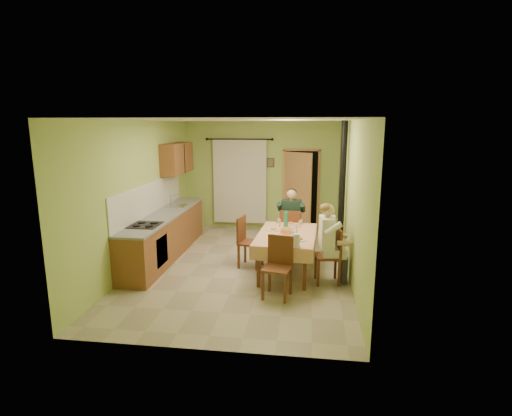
# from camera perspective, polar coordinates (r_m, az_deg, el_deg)

# --- Properties ---
(floor) EXTENTS (4.00, 6.00, 0.01)m
(floor) POSITION_cam_1_polar(r_m,az_deg,el_deg) (7.92, -1.91, -8.27)
(floor) COLOR tan
(floor) RESTS_ON ground
(room_shell) EXTENTS (4.04, 6.04, 2.82)m
(room_shell) POSITION_cam_1_polar(r_m,az_deg,el_deg) (7.49, -2.00, 4.92)
(room_shell) COLOR #AECA67
(room_shell) RESTS_ON ground
(kitchen_run) EXTENTS (0.64, 3.64, 1.56)m
(kitchen_run) POSITION_cam_1_polar(r_m,az_deg,el_deg) (8.57, -12.84, -3.61)
(kitchen_run) COLOR brown
(kitchen_run) RESTS_ON ground
(upper_cabinets) EXTENTS (0.35, 1.40, 0.70)m
(upper_cabinets) POSITION_cam_1_polar(r_m,az_deg,el_deg) (9.57, -11.19, 7.00)
(upper_cabinets) COLOR brown
(upper_cabinets) RESTS_ON room_shell
(curtain) EXTENTS (1.70, 0.07, 2.22)m
(curtain) POSITION_cam_1_polar(r_m,az_deg,el_deg) (10.49, -2.34, 3.85)
(curtain) COLOR black
(curtain) RESTS_ON ground
(doorway) EXTENTS (0.96, 0.52, 2.15)m
(doorway) POSITION_cam_1_polar(r_m,az_deg,el_deg) (10.33, 6.22, 2.48)
(doorway) COLOR black
(doorway) RESTS_ON ground
(dining_table) EXTENTS (1.15, 1.81, 0.76)m
(dining_table) POSITION_cam_1_polar(r_m,az_deg,el_deg) (7.46, 4.36, -6.49)
(dining_table) COLOR #E4A17A
(dining_table) RESTS_ON ground
(tableware) EXTENTS (0.75, 1.68, 0.33)m
(tableware) POSITION_cam_1_polar(r_m,az_deg,el_deg) (7.25, 4.56, -3.46)
(tableware) COLOR white
(tableware) RESTS_ON dining_table
(chair_far) EXTENTS (0.46, 0.46, 0.99)m
(chair_far) POSITION_cam_1_polar(r_m,az_deg,el_deg) (8.52, 4.95, -4.79)
(chair_far) COLOR brown
(chair_far) RESTS_ON ground
(chair_near) EXTENTS (0.50, 0.50, 0.98)m
(chair_near) POSITION_cam_1_polar(r_m,az_deg,el_deg) (6.49, 3.07, -10.18)
(chair_near) COLOR brown
(chair_near) RESTS_ON ground
(chair_right) EXTENTS (0.46, 0.46, 0.97)m
(chair_right) POSITION_cam_1_polar(r_m,az_deg,el_deg) (7.15, 10.25, -8.24)
(chair_right) COLOR brown
(chair_right) RESTS_ON ground
(chair_left) EXTENTS (0.50, 0.50, 0.99)m
(chair_left) POSITION_cam_1_polar(r_m,az_deg,el_deg) (7.81, -0.87, -6.30)
(chair_left) COLOR brown
(chair_left) RESTS_ON ground
(man_far) EXTENTS (0.60, 0.48, 1.39)m
(man_far) POSITION_cam_1_polar(r_m,az_deg,el_deg) (8.38, 5.04, -0.90)
(man_far) COLOR #192D23
(man_far) RESTS_ON chair_far
(man_right) EXTENTS (0.50, 0.61, 1.39)m
(man_right) POSITION_cam_1_polar(r_m,az_deg,el_deg) (6.97, 10.32, -3.69)
(man_right) COLOR white
(man_right) RESTS_ON chair_right
(stove_flue) EXTENTS (0.24, 0.24, 2.80)m
(stove_flue) POSITION_cam_1_polar(r_m,az_deg,el_deg) (8.14, 12.06, -0.45)
(stove_flue) COLOR black
(stove_flue) RESTS_ON ground
(picture_back) EXTENTS (0.19, 0.03, 0.23)m
(picture_back) POSITION_cam_1_polar(r_m,az_deg,el_deg) (10.40, 2.08, 6.48)
(picture_back) COLOR black
(picture_back) RESTS_ON room_shell
(picture_right) EXTENTS (0.03, 0.31, 0.21)m
(picture_right) POSITION_cam_1_polar(r_m,az_deg,el_deg) (8.61, 12.47, 5.76)
(picture_right) COLOR brown
(picture_right) RESTS_ON room_shell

